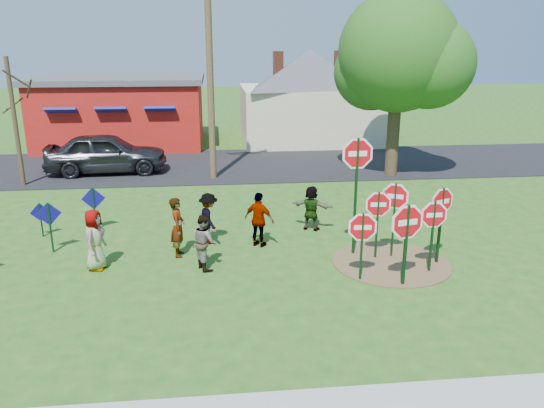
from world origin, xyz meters
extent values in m
plane|color=#215217|center=(0.00, 0.00, 0.00)|extent=(120.00, 120.00, 0.00)
cube|color=black|center=(0.00, 11.50, 0.02)|extent=(120.00, 7.50, 0.04)
cylinder|color=brown|center=(4.50, -1.00, 0.01)|extent=(3.20, 3.20, 0.03)
cube|color=maroon|center=(-5.50, 18.00, 1.80)|extent=(9.00, 7.00, 3.60)
cube|color=#4C4C51|center=(-5.50, 18.00, 3.75)|extent=(9.40, 7.40, 0.30)
cube|color=navy|center=(-8.00, 14.40, 2.40)|extent=(1.60, 0.78, 0.45)
cube|color=navy|center=(-5.50, 14.40, 2.40)|extent=(1.60, 0.78, 0.45)
cube|color=navy|center=(-3.00, 14.40, 2.40)|extent=(1.60, 0.78, 0.45)
cube|color=beige|center=(5.50, 18.00, 1.60)|extent=(8.00, 7.00, 3.20)
pyramid|color=#4C4C51|center=(5.50, 18.00, 5.40)|extent=(9.40, 9.40, 2.20)
cube|color=brown|center=(3.50, 17.00, 4.60)|extent=(0.55, 0.55, 1.40)
cube|color=brown|center=(7.50, 19.00, 4.60)|extent=(0.55, 0.55, 1.40)
cube|color=#0D3315|center=(3.37, -1.96, 0.89)|extent=(0.06, 0.07, 1.78)
cylinder|color=white|center=(3.37, -1.96, 1.42)|extent=(0.98, 0.11, 0.98)
cylinder|color=red|center=(3.37, -1.96, 1.42)|extent=(0.85, 0.10, 0.85)
cube|color=white|center=(3.37, -1.96, 1.42)|extent=(0.43, 0.05, 0.12)
cube|color=#0D3315|center=(3.63, -0.24, 1.67)|extent=(0.06, 0.08, 3.34)
cylinder|color=white|center=(3.63, -0.24, 2.91)|extent=(1.17, 0.05, 1.17)
cylinder|color=red|center=(3.63, -0.24, 2.91)|extent=(1.01, 0.05, 1.01)
cube|color=white|center=(3.63, -0.24, 2.91)|extent=(0.51, 0.02, 0.15)
cylinder|color=gold|center=(3.63, -0.24, 2.91)|extent=(1.17, 0.05, 1.17)
cube|color=#0D3315|center=(4.65, -0.56, 1.06)|extent=(0.08, 0.08, 2.13)
cylinder|color=white|center=(4.65, -0.56, 1.77)|extent=(0.89, 0.45, 0.98)
cylinder|color=red|center=(4.65, -0.56, 1.77)|extent=(0.77, 0.39, 0.85)
cube|color=white|center=(4.65, -0.56, 1.77)|extent=(0.39, 0.20, 0.12)
cube|color=#0D3315|center=(5.73, -1.14, 1.06)|extent=(0.07, 0.08, 2.13)
cylinder|color=white|center=(5.73, -1.14, 1.76)|extent=(0.94, 0.40, 1.01)
cylinder|color=red|center=(5.73, -1.14, 1.76)|extent=(0.81, 0.35, 0.87)
cube|color=white|center=(5.73, -1.14, 1.76)|extent=(0.41, 0.17, 0.13)
cylinder|color=gold|center=(5.73, -1.14, 1.76)|extent=(0.94, 0.39, 1.01)
cube|color=#0D3315|center=(4.35, -2.34, 1.04)|extent=(0.08, 0.09, 2.08)
cylinder|color=white|center=(4.35, -2.34, 1.65)|extent=(1.16, 0.27, 1.19)
cylinder|color=red|center=(4.35, -2.34, 1.65)|extent=(1.00, 0.24, 1.02)
cube|color=white|center=(4.35, -2.34, 1.65)|extent=(0.51, 0.12, 0.15)
cube|color=#0D3315|center=(5.31, -1.65, 0.96)|extent=(0.05, 0.06, 1.92)
cylinder|color=white|center=(5.31, -1.65, 1.57)|extent=(0.95, 0.02, 0.95)
cylinder|color=red|center=(5.31, -1.65, 1.57)|extent=(0.82, 0.02, 0.82)
cube|color=white|center=(5.31, -1.65, 1.57)|extent=(0.42, 0.01, 0.12)
cylinder|color=gold|center=(5.31, -1.65, 1.57)|extent=(0.95, 0.02, 0.95)
cube|color=#0D3315|center=(4.17, -0.61, 0.96)|extent=(0.06, 0.07, 1.92)
cylinder|color=white|center=(4.17, -0.61, 1.57)|extent=(0.96, 0.09, 0.96)
cylinder|color=red|center=(4.17, -0.61, 1.57)|extent=(0.83, 0.09, 0.83)
cube|color=white|center=(4.17, -0.61, 1.57)|extent=(0.42, 0.04, 0.12)
cube|color=#0D3315|center=(-4.92, 0.80, 0.74)|extent=(0.07, 0.08, 1.48)
cube|color=#0F0B68|center=(-4.92, 0.80, 1.15)|extent=(0.66, 0.24, 0.69)
cube|color=#0D3315|center=(-5.60, 2.15, 0.54)|extent=(0.06, 0.07, 1.08)
cube|color=#0F0B68|center=(-5.60, 2.15, 0.80)|extent=(0.56, 0.24, 0.60)
cube|color=#0D3315|center=(-4.07, 2.57, 0.70)|extent=(0.07, 0.08, 1.40)
cube|color=#0F0B68|center=(-4.07, 2.57, 1.06)|extent=(0.73, 0.11, 0.73)
imported|color=#465290|center=(-3.41, -0.53, 0.82)|extent=(0.69, 0.90, 1.65)
imported|color=#266653|center=(-1.30, 0.16, 0.85)|extent=(0.42, 0.63, 1.70)
imported|color=#975A43|center=(-0.54, -0.79, 0.75)|extent=(0.81, 0.90, 1.50)
imported|color=#2F2E33|center=(-0.45, 1.05, 0.77)|extent=(0.84, 1.12, 1.54)
imported|color=#4E3161|center=(1.02, 0.64, 0.82)|extent=(1.02, 0.88, 1.64)
imported|color=#1F4E27|center=(2.80, 1.92, 0.73)|extent=(1.40, 0.99, 1.45)
imported|color=#323238|center=(-5.14, 10.44, 0.95)|extent=(5.44, 2.41, 1.82)
cylinder|color=#4C3823|center=(-0.32, 8.91, 4.55)|extent=(0.28, 0.28, 9.09)
cylinder|color=#382819|center=(7.65, 8.64, 2.16)|extent=(0.55, 0.55, 4.32)
sphere|color=#1F4E14|center=(7.65, 8.64, 5.40)|extent=(5.11, 5.11, 5.11)
sphere|color=#1F4E14|center=(8.83, 8.05, 4.91)|extent=(3.73, 3.73, 3.73)
sphere|color=#1F4E14|center=(6.76, 9.42, 4.52)|extent=(3.34, 3.34, 3.34)
cylinder|color=#382819|center=(-8.26, 8.55, 2.63)|extent=(0.18, 0.18, 5.26)
camera|label=1|loc=(-0.16, -13.96, 5.79)|focal=35.00mm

